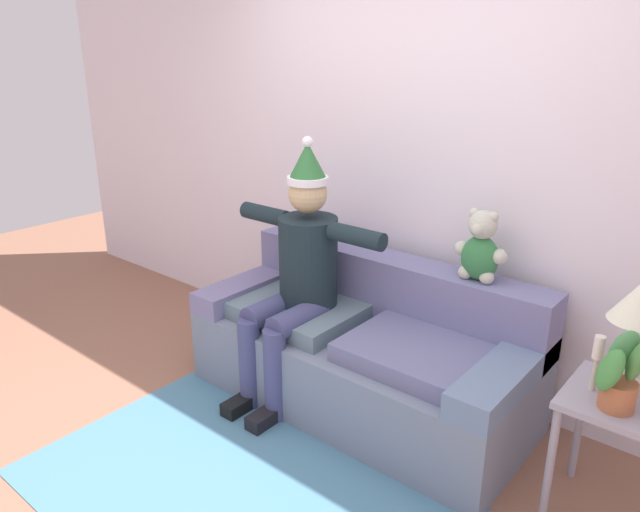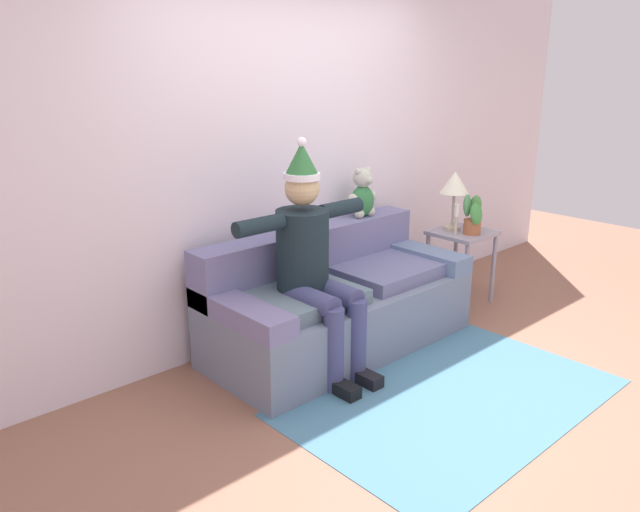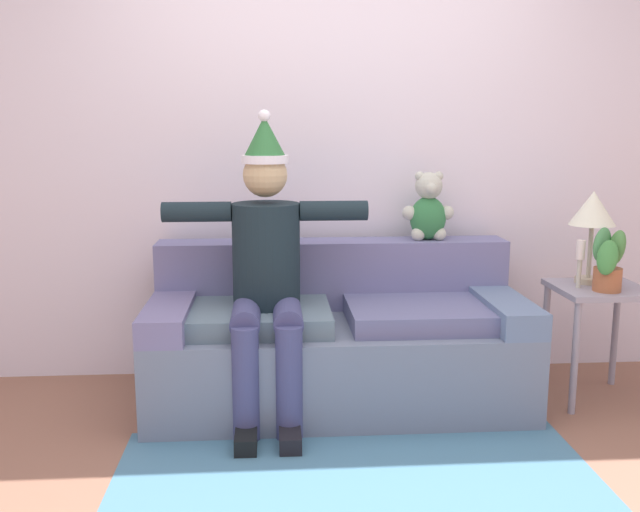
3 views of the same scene
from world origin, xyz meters
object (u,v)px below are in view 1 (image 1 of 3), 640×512
at_px(person_seated, 297,271).
at_px(side_table, 621,422).
at_px(teddy_bear, 480,249).
at_px(potted_plant, 621,375).
at_px(candle_tall, 597,356).
at_px(couch, 364,349).

bearing_deg(person_seated, side_table, 2.42).
bearing_deg(person_seated, teddy_bear, 25.23).
height_order(potted_plant, candle_tall, potted_plant).
height_order(side_table, potted_plant, potted_plant).
distance_m(couch, side_table, 1.39).
height_order(side_table, candle_tall, candle_tall).
distance_m(couch, person_seated, 0.60).
height_order(couch, potted_plant, potted_plant).
distance_m(potted_plant, candle_tall, 0.14).
bearing_deg(couch, side_table, -3.66).
relative_size(couch, candle_tall, 7.70).
height_order(teddy_bear, candle_tall, teddy_bear).
bearing_deg(couch, candle_tall, -4.95).
distance_m(person_seated, potted_plant, 1.72).
xyz_separation_m(teddy_bear, side_table, (0.84, -0.35, -0.49)).
height_order(teddy_bear, potted_plant, teddy_bear).
xyz_separation_m(couch, person_seated, (-0.37, -0.16, 0.44)).
relative_size(teddy_bear, potted_plant, 1.14).
relative_size(couch, teddy_bear, 5.05).
distance_m(teddy_bear, potted_plant, 0.97).
bearing_deg(side_table, potted_plant, -100.15).
bearing_deg(teddy_bear, person_seated, -154.77).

